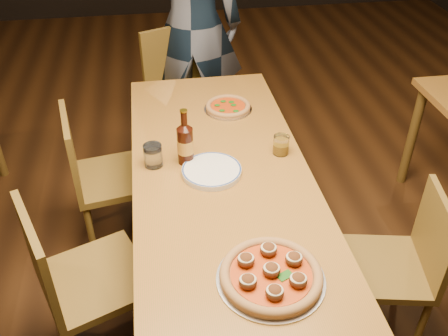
{
  "coord_description": "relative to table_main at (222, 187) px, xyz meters",
  "views": [
    {
      "loc": [
        -0.27,
        -1.78,
        2.08
      ],
      "look_at": [
        0.0,
        -0.05,
        0.82
      ],
      "focal_mm": 40.0,
      "sensor_mm": 36.0,
      "label": 1
    }
  ],
  "objects": [
    {
      "name": "ground",
      "position": [
        0.0,
        0.0,
        -0.68
      ],
      "size": [
        9.0,
        9.0,
        0.0
      ],
      "primitive_type": "plane",
      "color": "black"
    },
    {
      "name": "table_main",
      "position": [
        0.0,
        0.0,
        0.0
      ],
      "size": [
        0.8,
        2.0,
        0.75
      ],
      "color": "olive",
      "rests_on": "ground"
    },
    {
      "name": "chair_main_nw",
      "position": [
        -0.59,
        -0.26,
        -0.22
      ],
      "size": [
        0.55,
        0.55,
        0.91
      ],
      "primitive_type": null,
      "rotation": [
        0.0,
        0.0,
        1.95
      ],
      "color": "brown",
      "rests_on": "ground"
    },
    {
      "name": "chair_main_sw",
      "position": [
        -0.53,
        0.48,
        -0.24
      ],
      "size": [
        0.48,
        0.48,
        0.89
      ],
      "primitive_type": null,
      "rotation": [
        0.0,
        0.0,
        1.75
      ],
      "color": "brown",
      "rests_on": "ground"
    },
    {
      "name": "chair_main_e",
      "position": [
        0.68,
        -0.35,
        -0.26
      ],
      "size": [
        0.46,
        0.46,
        0.83
      ],
      "primitive_type": null,
      "rotation": [
        0.0,
        0.0,
        -1.77
      ],
      "color": "brown",
      "rests_on": "ground"
    },
    {
      "name": "chair_end",
      "position": [
        -0.05,
        1.28,
        -0.2
      ],
      "size": [
        0.58,
        0.58,
        0.95
      ],
      "primitive_type": null,
      "rotation": [
        0.0,
        0.0,
        0.4
      ],
      "color": "brown",
      "rests_on": "ground"
    },
    {
      "name": "pizza_meatball",
      "position": [
        0.07,
        -0.64,
        0.1
      ],
      "size": [
        0.38,
        0.38,
        0.07
      ],
      "rotation": [
        0.0,
        0.0,
        0.14
      ],
      "color": "#B7B7BF",
      "rests_on": "table_main"
    },
    {
      "name": "pizza_margherita",
      "position": [
        0.12,
        0.58,
        0.09
      ],
      "size": [
        0.26,
        0.26,
        0.03
      ],
      "rotation": [
        0.0,
        0.0,
        -0.12
      ],
      "color": "#B7B7BF",
      "rests_on": "table_main"
    },
    {
      "name": "plate_stack",
      "position": [
        -0.05,
        0.01,
        0.08
      ],
      "size": [
        0.27,
        0.27,
        0.03
      ],
      "primitive_type": "cylinder",
      "color": "white",
      "rests_on": "table_main"
    },
    {
      "name": "beer_bottle",
      "position": [
        -0.15,
        0.12,
        0.17
      ],
      "size": [
        0.08,
        0.08,
        0.27
      ],
      "rotation": [
        0.0,
        0.0,
        -0.35
      ],
      "color": "black",
      "rests_on": "table_main"
    },
    {
      "name": "water_glass",
      "position": [
        -0.3,
        0.12,
        0.13
      ],
      "size": [
        0.09,
        0.09,
        0.11
      ],
      "primitive_type": "cylinder",
      "color": "white",
      "rests_on": "table_main"
    },
    {
      "name": "amber_glass",
      "position": [
        0.3,
        0.12,
        0.12
      ],
      "size": [
        0.08,
        0.08,
        0.09
      ],
      "primitive_type": "cylinder",
      "color": "#996C11",
      "rests_on": "table_main"
    },
    {
      "name": "diner",
      "position": [
        0.03,
        1.49,
        0.24
      ],
      "size": [
        0.74,
        0.56,
        1.84
      ],
      "primitive_type": "imported",
      "rotation": [
        0.0,
        0.0,
        2.95
      ],
      "color": "black",
      "rests_on": "ground"
    }
  ]
}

